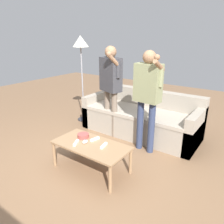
{
  "coord_description": "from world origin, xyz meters",
  "views": [
    {
      "loc": [
        1.96,
        -1.99,
        1.81
      ],
      "look_at": [
        0.17,
        0.52,
        0.71
      ],
      "focal_mm": 34.76,
      "sensor_mm": 36.0,
      "label": 1
    }
  ],
  "objects_px": {
    "coffee_table": "(91,147)",
    "snack_bowl": "(83,136)",
    "player_right": "(148,91)",
    "couch": "(141,118)",
    "player_left": "(111,81)",
    "game_remote_nunchuk": "(85,142)",
    "game_remote_wand_spare": "(104,145)",
    "game_remote_wand_far": "(95,139)",
    "game_remote_wand_near": "(76,143)",
    "floor_lamp": "(81,48)"
  },
  "relations": [
    {
      "from": "game_remote_nunchuk",
      "to": "game_remote_wand_spare",
      "type": "bearing_deg",
      "value": 15.95
    },
    {
      "from": "snack_bowl",
      "to": "couch",
      "type": "bearing_deg",
      "value": 81.82
    },
    {
      "from": "snack_bowl",
      "to": "game_remote_wand_spare",
      "type": "bearing_deg",
      "value": -5.39
    },
    {
      "from": "player_left",
      "to": "game_remote_wand_near",
      "type": "relative_size",
      "value": 10.28
    },
    {
      "from": "coffee_table",
      "to": "game_remote_wand_far",
      "type": "relative_size",
      "value": 6.94
    },
    {
      "from": "game_remote_wand_spare",
      "to": "couch",
      "type": "bearing_deg",
      "value": 98.11
    },
    {
      "from": "player_right",
      "to": "game_remote_wand_spare",
      "type": "distance_m",
      "value": 1.08
    },
    {
      "from": "coffee_table",
      "to": "floor_lamp",
      "type": "distance_m",
      "value": 2.29
    },
    {
      "from": "game_remote_wand_near",
      "to": "game_remote_wand_spare",
      "type": "bearing_deg",
      "value": 23.92
    },
    {
      "from": "player_right",
      "to": "coffee_table",
      "type": "bearing_deg",
      "value": -110.83
    },
    {
      "from": "game_remote_nunchuk",
      "to": "floor_lamp",
      "type": "distance_m",
      "value": 2.22
    },
    {
      "from": "snack_bowl",
      "to": "player_left",
      "type": "distance_m",
      "value": 1.2
    },
    {
      "from": "couch",
      "to": "player_left",
      "type": "xyz_separation_m",
      "value": [
        -0.44,
        -0.39,
        0.74
      ]
    },
    {
      "from": "game_remote_wand_far",
      "to": "game_remote_wand_spare",
      "type": "distance_m",
      "value": 0.23
    },
    {
      "from": "player_left",
      "to": "snack_bowl",
      "type": "bearing_deg",
      "value": -76.94
    },
    {
      "from": "player_left",
      "to": "game_remote_wand_spare",
      "type": "bearing_deg",
      "value": -58.56
    },
    {
      "from": "game_remote_wand_far",
      "to": "couch",
      "type": "bearing_deg",
      "value": 89.39
    },
    {
      "from": "coffee_table",
      "to": "game_remote_nunchuk",
      "type": "height_order",
      "value": "game_remote_nunchuk"
    },
    {
      "from": "coffee_table",
      "to": "snack_bowl",
      "type": "xyz_separation_m",
      "value": [
        -0.22,
        0.09,
        0.08
      ]
    },
    {
      "from": "floor_lamp",
      "to": "player_right",
      "type": "height_order",
      "value": "floor_lamp"
    },
    {
      "from": "coffee_table",
      "to": "game_remote_wand_near",
      "type": "xyz_separation_m",
      "value": [
        -0.17,
        -0.1,
        0.06
      ]
    },
    {
      "from": "floor_lamp",
      "to": "game_remote_wand_spare",
      "type": "height_order",
      "value": "floor_lamp"
    },
    {
      "from": "snack_bowl",
      "to": "player_right",
      "type": "xyz_separation_m",
      "value": [
        0.58,
        0.84,
        0.59
      ]
    },
    {
      "from": "couch",
      "to": "snack_bowl",
      "type": "distance_m",
      "value": 1.42
    },
    {
      "from": "floor_lamp",
      "to": "game_remote_wand_near",
      "type": "xyz_separation_m",
      "value": [
        1.22,
        -1.47,
        -1.14
      ]
    },
    {
      "from": "coffee_table",
      "to": "game_remote_wand_near",
      "type": "distance_m",
      "value": 0.21
    },
    {
      "from": "snack_bowl",
      "to": "game_remote_nunchuk",
      "type": "bearing_deg",
      "value": -39.62
    },
    {
      "from": "couch",
      "to": "snack_bowl",
      "type": "bearing_deg",
      "value": -98.18
    },
    {
      "from": "game_remote_wand_far",
      "to": "game_remote_wand_spare",
      "type": "relative_size",
      "value": 0.95
    },
    {
      "from": "game_remote_nunchuk",
      "to": "game_remote_wand_spare",
      "type": "height_order",
      "value": "game_remote_nunchuk"
    },
    {
      "from": "coffee_table",
      "to": "player_left",
      "type": "height_order",
      "value": "player_left"
    },
    {
      "from": "couch",
      "to": "player_right",
      "type": "relative_size",
      "value": 1.36
    },
    {
      "from": "game_remote_wand_near",
      "to": "game_remote_wand_far",
      "type": "distance_m",
      "value": 0.27
    },
    {
      "from": "snack_bowl",
      "to": "game_remote_nunchuk",
      "type": "distance_m",
      "value": 0.18
    },
    {
      "from": "game_remote_nunchuk",
      "to": "couch",
      "type": "bearing_deg",
      "value": 87.64
    },
    {
      "from": "player_right",
      "to": "game_remote_wand_far",
      "type": "xyz_separation_m",
      "value": [
        -0.39,
        -0.81,
        -0.6
      ]
    },
    {
      "from": "couch",
      "to": "snack_bowl",
      "type": "height_order",
      "value": "couch"
    },
    {
      "from": "floor_lamp",
      "to": "game_remote_wand_far",
      "type": "xyz_separation_m",
      "value": [
        1.36,
        -1.24,
        -1.14
      ]
    },
    {
      "from": "game_remote_wand_near",
      "to": "game_remote_wand_far",
      "type": "height_order",
      "value": "same"
    },
    {
      "from": "player_left",
      "to": "game_remote_wand_spare",
      "type": "height_order",
      "value": "player_left"
    },
    {
      "from": "game_remote_nunchuk",
      "to": "game_remote_wand_far",
      "type": "bearing_deg",
      "value": 72.27
    },
    {
      "from": "game_remote_nunchuk",
      "to": "player_right",
      "type": "bearing_deg",
      "value": 65.34
    },
    {
      "from": "snack_bowl",
      "to": "game_remote_wand_spare",
      "type": "distance_m",
      "value": 0.41
    },
    {
      "from": "coffee_table",
      "to": "player_right",
      "type": "height_order",
      "value": "player_right"
    },
    {
      "from": "player_right",
      "to": "game_remote_nunchuk",
      "type": "bearing_deg",
      "value": -114.66
    },
    {
      "from": "snack_bowl",
      "to": "floor_lamp",
      "type": "height_order",
      "value": "floor_lamp"
    },
    {
      "from": "player_left",
      "to": "game_remote_nunchuk",
      "type": "bearing_deg",
      "value": -71.65
    },
    {
      "from": "couch",
      "to": "game_remote_nunchuk",
      "type": "relative_size",
      "value": 24.94
    },
    {
      "from": "game_remote_nunchuk",
      "to": "game_remote_wand_near",
      "type": "xyz_separation_m",
      "value": [
        -0.09,
        -0.08,
        -0.01
      ]
    },
    {
      "from": "game_remote_nunchuk",
      "to": "game_remote_wand_near",
      "type": "distance_m",
      "value": 0.12
    }
  ]
}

